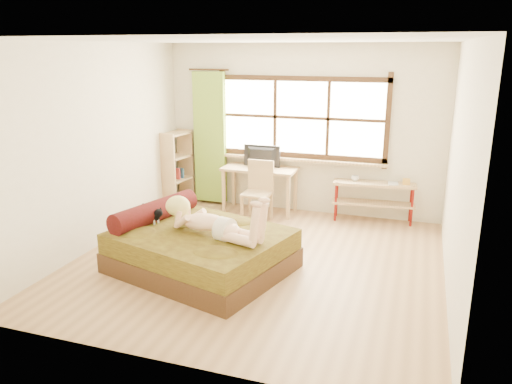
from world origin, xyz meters
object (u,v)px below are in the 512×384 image
(kitten, at_px, (152,214))
(bookshelf, at_px, (177,168))
(chair, at_px, (259,187))
(bed, at_px, (198,248))
(desk, at_px, (260,174))
(woman, at_px, (210,211))
(pipe_shelf, at_px, (375,193))

(kitten, bearing_deg, bookshelf, 125.26)
(chair, bearing_deg, bed, -92.54)
(desk, relative_size, bookshelf, 0.95)
(woman, relative_size, bookshelf, 1.08)
(pipe_shelf, bearing_deg, desk, 178.08)
(kitten, distance_m, chair, 2.07)
(kitten, bearing_deg, desk, 88.91)
(woman, relative_size, kitten, 4.67)
(desk, bearing_deg, woman, -84.90)
(chair, relative_size, bookshelf, 0.74)
(woman, bearing_deg, kitten, -173.95)
(kitten, relative_size, bookshelf, 0.23)
(chair, bearing_deg, kitten, -111.68)
(pipe_shelf, bearing_deg, kitten, -142.26)
(bed, distance_m, chair, 2.01)
(bed, bearing_deg, woman, -1.99)
(desk, bearing_deg, bed, -89.56)
(kitten, bearing_deg, pipe_shelf, 59.27)
(kitten, distance_m, desk, 2.37)
(desk, distance_m, pipe_shelf, 1.85)
(bed, height_order, woman, woman)
(desk, relative_size, chair, 1.29)
(woman, height_order, bookshelf, bookshelf)
(chair, xyz_separation_m, pipe_shelf, (1.73, 0.49, -0.06))
(woman, bearing_deg, bed, 178.01)
(bed, relative_size, chair, 2.46)
(pipe_shelf, xyz_separation_m, bookshelf, (-3.31, -0.17, 0.19))
(bed, distance_m, desk, 2.39)
(bookshelf, bearing_deg, desk, 11.08)
(bed, xyz_separation_m, bookshelf, (-1.46, 2.31, 0.38))
(woman, bearing_deg, pipe_shelf, 72.75)
(bed, height_order, bookshelf, bookshelf)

